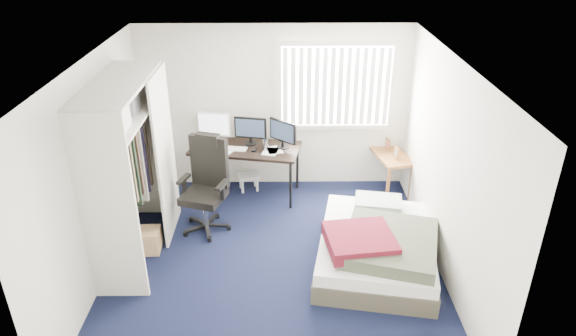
# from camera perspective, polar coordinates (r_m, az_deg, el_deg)

# --- Properties ---
(ground) EXTENTS (4.20, 4.20, 0.00)m
(ground) POSITION_cam_1_polar(r_m,az_deg,el_deg) (6.47, -1.57, -10.32)
(ground) COLOR black
(ground) RESTS_ON ground
(room_shell) EXTENTS (4.20, 4.20, 4.20)m
(room_shell) POSITION_cam_1_polar(r_m,az_deg,el_deg) (5.70, -1.76, 1.90)
(room_shell) COLOR silver
(room_shell) RESTS_ON ground
(window_assembly) EXTENTS (1.72, 0.09, 1.32)m
(window_assembly) POSITION_cam_1_polar(r_m,az_deg,el_deg) (7.61, 5.36, 8.99)
(window_assembly) COLOR white
(window_assembly) RESTS_ON ground
(closet) EXTENTS (0.64, 1.84, 2.22)m
(closet) POSITION_cam_1_polar(r_m,az_deg,el_deg) (6.26, -17.17, 1.45)
(closet) COLOR beige
(closet) RESTS_ON ground
(desk) EXTENTS (1.69, 1.02, 1.24)m
(desk) POSITION_cam_1_polar(r_m,az_deg,el_deg) (7.60, -4.69, 2.58)
(desk) COLOR black
(desk) RESTS_ON ground
(office_chair) EXTENTS (0.78, 0.78, 1.31)m
(office_chair) POSITION_cam_1_polar(r_m,az_deg,el_deg) (6.96, -9.02, -2.85)
(office_chair) COLOR black
(office_chair) RESTS_ON ground
(footstool) EXTENTS (0.36, 0.32, 0.26)m
(footstool) POSITION_cam_1_polar(r_m,az_deg,el_deg) (7.95, -4.40, -1.13)
(footstool) COLOR white
(footstool) RESTS_ON ground
(nightstand) EXTENTS (0.62, 0.96, 0.79)m
(nightstand) POSITION_cam_1_polar(r_m,az_deg,el_deg) (7.95, 11.28, 1.17)
(nightstand) COLOR brown
(nightstand) RESTS_ON ground
(bed) EXTENTS (1.67, 2.04, 0.61)m
(bed) POSITION_cam_1_polar(r_m,az_deg,el_deg) (6.37, 9.86, -8.55)
(bed) COLOR #433D30
(bed) RESTS_ON ground
(pine_box) EXTENTS (0.41, 0.31, 0.30)m
(pine_box) POSITION_cam_1_polar(r_m,az_deg,el_deg) (6.83, -15.67, -7.75)
(pine_box) COLOR #A47D52
(pine_box) RESTS_ON ground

